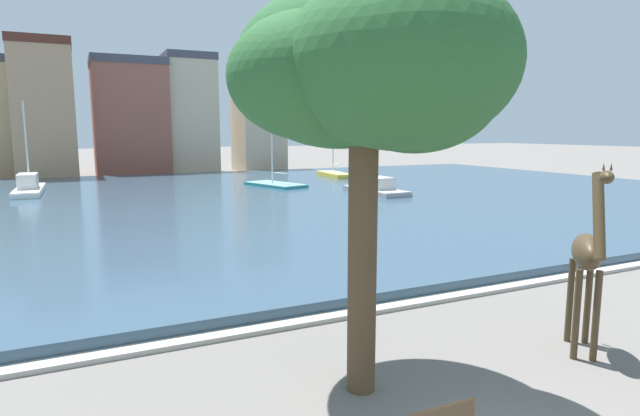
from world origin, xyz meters
The scene contains 12 objects.
harbor_water centered at (0.00, 29.20, 0.20)m, with size 81.70×43.66×0.40m, color #334C60.
quay_edge_coping centered at (0.00, 7.13, 0.06)m, with size 81.70×0.50×0.12m, color #ADA89E.
giraffe_statue centered at (4.68, 2.98, 2.15)m, with size 1.91×1.98×4.20m.
sailboat_white centered at (-8.04, 37.84, 0.60)m, with size 1.76×8.34×6.87m.
sailboat_yellow centered at (17.71, 40.95, 0.43)m, with size 2.03×6.28×7.32m.
sailboat_teal centered at (9.24, 35.10, 0.36)m, with size 3.96×6.60×8.20m.
sailboat_grey centered at (14.14, 27.43, 0.55)m, with size 2.13×6.83×9.48m.
shade_tree centered at (-0.37, 3.73, 5.76)m, with size 4.68×5.64×7.40m.
townhouse_corner_house centered at (-7.34, 53.21, 6.73)m, with size 5.47×6.08×13.44m.
townhouse_wide_warehouse centered at (0.73, 56.00, 6.20)m, with size 7.63×7.05×12.38m.
townhouse_tall_gabled centered at (7.17, 56.16, 6.65)m, with size 5.46×5.95×13.27m.
townhouse_narrow_midrow centered at (15.21, 55.85, 6.01)m, with size 5.20×6.33×11.98m.
Camera 1 is at (-5.01, -4.24, 4.78)m, focal length 29.07 mm.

